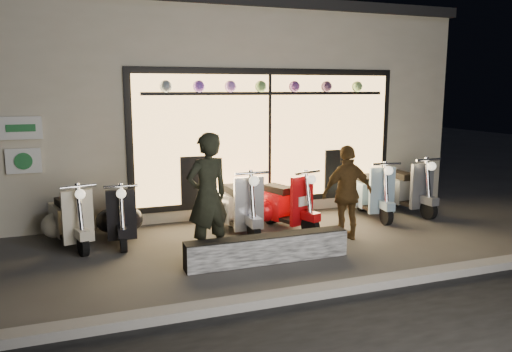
{
  "coord_description": "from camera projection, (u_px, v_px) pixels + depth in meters",
  "views": [
    {
      "loc": [
        -2.77,
        -7.1,
        2.48
      ],
      "look_at": [
        0.04,
        0.6,
        1.05
      ],
      "focal_mm": 35.0,
      "sensor_mm": 36.0,
      "label": 1
    }
  ],
  "objects": [
    {
      "name": "scooter_grey",
      "position": [
        402.0,
        189.0,
        10.3
      ],
      "size": [
        0.54,
        1.57,
        1.12
      ],
      "rotation": [
        0.0,
        0.0,
        0.05
      ],
      "color": "black",
      "rests_on": "ground"
    },
    {
      "name": "kerb",
      "position": [
        326.0,
        291.0,
        6.08
      ],
      "size": [
        40.0,
        0.25,
        0.12
      ],
      "primitive_type": "cube",
      "color": "slate",
      "rests_on": "ground"
    },
    {
      "name": "ground",
      "position": [
        267.0,
        247.0,
        7.94
      ],
      "size": [
        40.0,
        40.0,
        0.0
      ],
      "primitive_type": "plane",
      "color": "#383533",
      "rests_on": "ground"
    },
    {
      "name": "shop_building",
      "position": [
        193.0,
        105.0,
        12.19
      ],
      "size": [
        10.2,
        6.23,
        4.2
      ],
      "color": "beige",
      "rests_on": "ground"
    },
    {
      "name": "scooter_black",
      "position": [
        120.0,
        216.0,
        8.3
      ],
      "size": [
        0.46,
        1.39,
        1.0
      ],
      "rotation": [
        0.0,
        0.0,
        -0.03
      ],
      "color": "black",
      "rests_on": "ground"
    },
    {
      "name": "scooter_red",
      "position": [
        280.0,
        204.0,
        9.05
      ],
      "size": [
        0.8,
        1.49,
        1.07
      ],
      "rotation": [
        0.0,
        0.0,
        0.33
      ],
      "color": "black",
      "rests_on": "ground"
    },
    {
      "name": "graffiti_barrier",
      "position": [
        268.0,
        249.0,
        7.22
      ],
      "size": [
        2.43,
        0.28,
        0.4
      ],
      "primitive_type": "cube",
      "color": "black",
      "rests_on": "ground"
    },
    {
      "name": "scooter_silver",
      "position": [
        237.0,
        206.0,
        8.79
      ],
      "size": [
        0.51,
        1.57,
        1.13
      ],
      "rotation": [
        0.0,
        0.0,
        0.02
      ],
      "color": "black",
      "rests_on": "ground"
    },
    {
      "name": "scooter_cream",
      "position": [
        69.0,
        219.0,
        8.05
      ],
      "size": [
        0.7,
        1.45,
        1.03
      ],
      "rotation": [
        0.0,
        0.0,
        0.25
      ],
      "color": "black",
      "rests_on": "ground"
    },
    {
      "name": "scooter_blue",
      "position": [
        368.0,
        193.0,
        9.95
      ],
      "size": [
        0.63,
        1.55,
        1.1
      ],
      "rotation": [
        0.0,
        0.0,
        -0.14
      ],
      "color": "black",
      "rests_on": "ground"
    },
    {
      "name": "woman",
      "position": [
        347.0,
        193.0,
        8.21
      ],
      "size": [
        0.95,
        0.43,
        1.58
      ],
      "primitive_type": "imported",
      "rotation": [
        0.0,
        0.0,
        3.19
      ],
      "color": "#53391A",
      "rests_on": "ground"
    },
    {
      "name": "man",
      "position": [
        208.0,
        196.0,
        7.31
      ],
      "size": [
        0.78,
        0.63,
        1.87
      ],
      "primitive_type": "imported",
      "rotation": [
        0.0,
        0.0,
        3.44
      ],
      "color": "black",
      "rests_on": "ground"
    }
  ]
}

